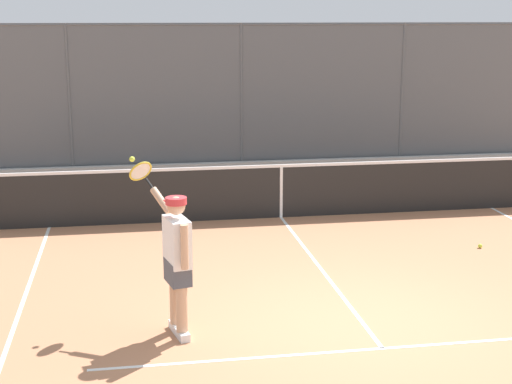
{
  "coord_description": "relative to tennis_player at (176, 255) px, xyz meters",
  "views": [
    {
      "loc": [
        2.62,
        8.06,
        3.52
      ],
      "look_at": [
        0.86,
        -2.42,
        1.05
      ],
      "focal_mm": 53.57,
      "sensor_mm": 36.0,
      "label": 1
    }
  ],
  "objects": [
    {
      "name": "ground_plane",
      "position": [
        -2.15,
        0.02,
        -0.93
      ],
      "size": [
        60.0,
        60.0,
        0.0
      ],
      "primitive_type": "plane",
      "color": "#B27551"
    },
    {
      "name": "tennis_net",
      "position": [
        -2.15,
        -4.82,
        -0.44
      ],
      "size": [
        10.39,
        0.09,
        1.07
      ],
      "color": "#2D2D2D",
      "rests_on": "ground"
    },
    {
      "name": "tennis_ball_by_sideline",
      "position": [
        -4.83,
        -2.49,
        -0.9
      ],
      "size": [
        0.07,
        0.07,
        0.07
      ],
      "primitive_type": "sphere",
      "color": "#C1D138",
      "rests_on": "ground"
    },
    {
      "name": "court_line_markings",
      "position": [
        -2.15,
        1.03,
        -0.93
      ],
      "size": [
        8.09,
        10.17,
        0.01
      ],
      "color": "white",
      "rests_on": "ground"
    },
    {
      "name": "tennis_player",
      "position": [
        0.0,
        0.0,
        0.0
      ],
      "size": [
        0.68,
        1.27,
        1.89
      ],
      "rotation": [
        0.0,
        0.0,
        -1.35
      ],
      "color": "silver",
      "rests_on": "ground"
    },
    {
      "name": "fence_backdrop",
      "position": [
        -2.15,
        -10.18,
        0.44
      ],
      "size": [
        18.66,
        1.37,
        3.35
      ],
      "color": "#565B60",
      "rests_on": "ground"
    }
  ]
}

